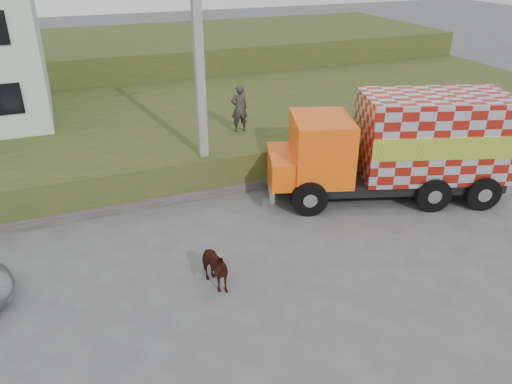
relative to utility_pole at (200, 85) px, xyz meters
name	(u,v)px	position (x,y,z in m)	size (l,w,h in m)	color
ground	(279,248)	(1.00, -4.60, -4.08)	(120.00, 120.00, 0.00)	#474749
embankment	(193,126)	(1.00, 5.40, -3.33)	(40.00, 12.00, 1.50)	#264617
embankment_far	(145,60)	(1.00, 17.40, -2.58)	(40.00, 12.00, 3.00)	#264617
retaining_strip	(182,196)	(-1.00, -0.40, -3.88)	(16.00, 0.50, 0.40)	#595651
utility_pole	(200,85)	(0.00, 0.00, 0.00)	(1.20, 0.30, 8.00)	gray
cargo_truck	(400,146)	(6.49, -2.80, -2.13)	(8.87, 5.10, 3.77)	black
cow	(212,267)	(-1.45, -5.66, -3.46)	(0.66, 1.46, 1.23)	black
pedestrian	(239,108)	(2.11, 1.97, -1.61)	(0.70, 0.46, 1.92)	#292624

